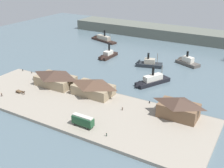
{
  "coord_description": "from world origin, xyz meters",
  "views": [
    {
      "loc": [
        63.68,
        -103.37,
        56.03
      ],
      "look_at": [
        1.85,
        2.58,
        2.0
      ],
      "focal_mm": 44.6,
      "sensor_mm": 36.0,
      "label": 1
    }
  ],
  "objects_px": {
    "ferry_shed_east_terminal": "(93,87)",
    "pedestrian_by_tram": "(2,95)",
    "pedestrian_near_east_shed": "(122,109)",
    "ferry_approaching_west": "(101,39)",
    "mooring_post_east": "(23,70)",
    "ferry_shed_central_terminal": "(179,107)",
    "mooring_post_west": "(39,74)",
    "ferry_approaching_east": "(185,61)",
    "street_tram": "(83,120)",
    "ferry_departing_north": "(146,64)",
    "pedestrian_walking_east": "(107,134)",
    "ferry_near_quay": "(150,81)",
    "horse_cart": "(21,92)",
    "mooring_post_center_east": "(32,72)",
    "ferry_shed_customs_shed": "(55,78)",
    "ferry_moored_west": "(107,56)",
    "mooring_post_center_west": "(150,102)"
  },
  "relations": [
    {
      "from": "ferry_shed_central_terminal",
      "to": "pedestrian_near_east_shed",
      "type": "xyz_separation_m",
      "value": [
        -20.86,
        -6.39,
        -3.39
      ]
    },
    {
      "from": "pedestrian_by_tram",
      "to": "horse_cart",
      "type": "bearing_deg",
      "value": 52.15
    },
    {
      "from": "street_tram",
      "to": "horse_cart",
      "type": "height_order",
      "value": "street_tram"
    },
    {
      "from": "pedestrian_by_tram",
      "to": "mooring_post_center_west",
      "type": "bearing_deg",
      "value": 24.51
    },
    {
      "from": "horse_cart",
      "to": "mooring_post_east",
      "type": "relative_size",
      "value": 6.11
    },
    {
      "from": "pedestrian_walking_east",
      "to": "mooring_post_west",
      "type": "xyz_separation_m",
      "value": [
        -59.81,
        30.07,
        -0.24
      ]
    },
    {
      "from": "pedestrian_by_tram",
      "to": "mooring_post_center_east",
      "type": "bearing_deg",
      "value": 108.44
    },
    {
      "from": "ferry_shed_customs_shed",
      "to": "ferry_approaching_west",
      "type": "height_order",
      "value": "ferry_approaching_west"
    },
    {
      "from": "pedestrian_near_east_shed",
      "to": "ferry_approaching_west",
      "type": "xyz_separation_m",
      "value": [
        -67.31,
        90.77,
        -0.41
      ]
    },
    {
      "from": "ferry_shed_central_terminal",
      "to": "pedestrian_near_east_shed",
      "type": "bearing_deg",
      "value": -162.97
    },
    {
      "from": "ferry_approaching_east",
      "to": "ferry_approaching_west",
      "type": "relative_size",
      "value": 0.63
    },
    {
      "from": "ferry_near_quay",
      "to": "horse_cart",
      "type": "bearing_deg",
      "value": -137.93
    },
    {
      "from": "ferry_shed_east_terminal",
      "to": "pedestrian_walking_east",
      "type": "height_order",
      "value": "ferry_shed_east_terminal"
    },
    {
      "from": "horse_cart",
      "to": "mooring_post_west",
      "type": "xyz_separation_m",
      "value": [
        -8.48,
        20.84,
        -0.48
      ]
    },
    {
      "from": "mooring_post_east",
      "to": "ferry_approaching_west",
      "type": "bearing_deg",
      "value": 89.45
    },
    {
      "from": "horse_cart",
      "to": "ferry_near_quay",
      "type": "height_order",
      "value": "ferry_near_quay"
    },
    {
      "from": "ferry_shed_east_terminal",
      "to": "mooring_post_center_east",
      "type": "xyz_separation_m",
      "value": [
        -42.94,
        4.71,
        -2.95
      ]
    },
    {
      "from": "ferry_shed_central_terminal",
      "to": "ferry_approaching_east",
      "type": "xyz_separation_m",
      "value": [
        -16.23,
        64.36,
        -3.72
      ]
    },
    {
      "from": "mooring_post_east",
      "to": "ferry_departing_north",
      "type": "distance_m",
      "value": 69.9
    },
    {
      "from": "pedestrian_near_east_shed",
      "to": "ferry_departing_north",
      "type": "relative_size",
      "value": 0.09
    },
    {
      "from": "ferry_approaching_west",
      "to": "mooring_post_center_east",
      "type": "bearing_deg",
      "value": -85.71
    },
    {
      "from": "pedestrian_walking_east",
      "to": "ferry_near_quay",
      "type": "relative_size",
      "value": 0.07
    },
    {
      "from": "ferry_shed_central_terminal",
      "to": "mooring_post_west",
      "type": "bearing_deg",
      "value": 176.33
    },
    {
      "from": "ferry_shed_east_terminal",
      "to": "pedestrian_by_tram",
      "type": "distance_m",
      "value": 40.71
    },
    {
      "from": "street_tram",
      "to": "mooring_post_east",
      "type": "bearing_deg",
      "value": 154.73
    },
    {
      "from": "mooring_post_west",
      "to": "pedestrian_near_east_shed",
      "type": "bearing_deg",
      "value": -11.44
    },
    {
      "from": "pedestrian_by_tram",
      "to": "ferry_approaching_east",
      "type": "distance_m",
      "value": 103.68
    },
    {
      "from": "horse_cart",
      "to": "mooring_post_center_east",
      "type": "xyz_separation_m",
      "value": [
        -13.97,
        20.75,
        -0.48
      ]
    },
    {
      "from": "mooring_post_east",
      "to": "ferry_near_quay",
      "type": "height_order",
      "value": "ferry_near_quay"
    },
    {
      "from": "pedestrian_near_east_shed",
      "to": "mooring_post_east",
      "type": "bearing_deg",
      "value": 170.61
    },
    {
      "from": "mooring_post_west",
      "to": "mooring_post_center_east",
      "type": "bearing_deg",
      "value": -179.05
    },
    {
      "from": "ferry_shed_east_terminal",
      "to": "mooring_post_east",
      "type": "bearing_deg",
      "value": 174.53
    },
    {
      "from": "ferry_approaching_east",
      "to": "ferry_shed_central_terminal",
      "type": "bearing_deg",
      "value": -75.84
    },
    {
      "from": "street_tram",
      "to": "ferry_departing_north",
      "type": "bearing_deg",
      "value": 95.67
    },
    {
      "from": "ferry_near_quay",
      "to": "ferry_moored_west",
      "type": "bearing_deg",
      "value": 148.14
    },
    {
      "from": "pedestrian_walking_east",
      "to": "pedestrian_by_tram",
      "type": "relative_size",
      "value": 0.87
    },
    {
      "from": "ferry_shed_east_terminal",
      "to": "street_tram",
      "type": "bearing_deg",
      "value": -64.16
    },
    {
      "from": "ferry_shed_customs_shed",
      "to": "street_tram",
      "type": "bearing_deg",
      "value": -35.42
    },
    {
      "from": "horse_cart",
      "to": "ferry_shed_east_terminal",
      "type": "bearing_deg",
      "value": 28.97
    },
    {
      "from": "mooring_post_east",
      "to": "ferry_approaching_east",
      "type": "distance_m",
      "value": 93.94
    },
    {
      "from": "pedestrian_walking_east",
      "to": "ferry_approaching_east",
      "type": "xyz_separation_m",
      "value": [
        0.68,
        89.52,
        -0.31
      ]
    },
    {
      "from": "pedestrian_by_tram",
      "to": "mooring_post_center_west",
      "type": "relative_size",
      "value": 1.93
    },
    {
      "from": "mooring_post_east",
      "to": "ferry_departing_north",
      "type": "relative_size",
      "value": 0.05
    },
    {
      "from": "mooring_post_east",
      "to": "ferry_approaching_west",
      "type": "distance_m",
      "value": 79.51
    },
    {
      "from": "mooring_post_east",
      "to": "mooring_post_west",
      "type": "xyz_separation_m",
      "value": [
        12.22,
        0.04,
        0.0
      ]
    },
    {
      "from": "street_tram",
      "to": "mooring_post_center_west",
      "type": "distance_m",
      "value": 32.03
    },
    {
      "from": "mooring_post_center_west",
      "to": "mooring_post_west",
      "type": "height_order",
      "value": "same"
    },
    {
      "from": "ferry_shed_central_terminal",
      "to": "pedestrian_near_east_shed",
      "type": "distance_m",
      "value": 22.08
    },
    {
      "from": "mooring_post_east",
      "to": "mooring_post_west",
      "type": "relative_size",
      "value": 1.0
    },
    {
      "from": "pedestrian_near_east_shed",
      "to": "ferry_approaching_east",
      "type": "distance_m",
      "value": 70.91
    }
  ]
}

